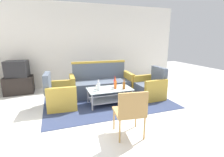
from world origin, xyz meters
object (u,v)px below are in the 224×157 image
bottle_brown (124,85)px  tv_stand (19,85)px  armchair_left (61,96)px  bottle_red (115,83)px  bottle_orange (115,85)px  bottle_clear (99,86)px  cup (97,87)px  coffee_table (110,94)px  television (17,69)px  wicker_chair (130,110)px  armchair_right (150,88)px  couch (101,84)px

bottle_brown → tv_stand: size_ratio=0.31×
armchair_left → bottle_red: 1.38m
bottle_orange → tv_stand: bottle_orange is taller
bottle_clear → cup: bearing=88.0°
coffee_table → tv_stand: bearing=143.4°
bottle_red → cup: 0.47m
television → wicker_chair: (2.17, -3.23, -0.27)m
coffee_table → bottle_clear: (-0.30, -0.06, 0.24)m
armchair_right → wicker_chair: (-1.37, -1.58, 0.21)m
bottle_clear → bottle_red: bottle_red is taller
armchair_right → cup: size_ratio=8.50×
bottle_clear → armchair_right: bearing=5.0°
wicker_chair → couch: bearing=93.6°
bottle_red → bottle_brown: bottle_red is taller
armchair_right → cup: (-1.52, 0.00, 0.17)m
couch → armchair_left: size_ratio=2.15×
coffee_table → bottle_brown: bottle_brown is taller
armchair_right → coffee_table: bearing=91.5°
coffee_table → bottle_red: (0.17, 0.08, 0.25)m
bottle_red → tv_stand: bearing=146.7°
bottle_red → cup: (-0.47, -0.01, -0.06)m
bottle_brown → cup: size_ratio=2.47×
television → wicker_chair: 3.90m
couch → bottle_brown: bearing=110.5°
bottle_clear → cup: size_ratio=2.69×
bottle_red → armchair_right: bearing=-0.5°
tv_stand → bottle_red: bearing=-33.3°
coffee_table → wicker_chair: 1.53m
bottle_red → television: size_ratio=0.44×
couch → bottle_orange: couch is taller
armchair_right → bottle_orange: armchair_right is taller
coffee_table → wicker_chair: (-0.15, -1.51, 0.22)m
armchair_right → coffee_table: size_ratio=0.77×
bottle_brown → wicker_chair: 1.44m
bottle_clear → tv_stand: bearing=138.6°
television → coffee_table: bearing=151.1°
armchair_left → cup: 0.91m
couch → television: 2.54m
bottle_clear → bottle_brown: (0.63, -0.09, -0.01)m
tv_stand → coffee_table: bearing=-36.6°
couch → bottle_red: bearing=104.8°
couch → armchair_right: bearing=151.0°
cup → wicker_chair: wicker_chair is taller
armchair_right → cup: armchair_right is taller
bottle_orange → bottle_brown: bearing=-28.1°
armchair_left → bottle_red: size_ratio=2.99×
couch → armchair_left: 1.33m
bottle_red → tv_stand: 2.99m
television → bottle_orange: bearing=151.9°
coffee_table → cup: size_ratio=11.00×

